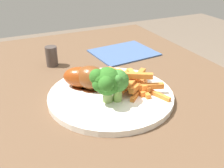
{
  "coord_description": "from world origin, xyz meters",
  "views": [
    {
      "loc": [
        0.37,
        -0.19,
        1.0
      ],
      "look_at": [
        -0.05,
        0.0,
        0.76
      ],
      "focal_mm": 42.58,
      "sensor_mm": 36.0,
      "label": 1
    }
  ],
  "objects_px": {
    "broccoli_floret_middle": "(117,81)",
    "chicken_drumstick_near": "(93,78)",
    "dining_table": "(121,160)",
    "dinner_plate": "(112,95)",
    "pepper_shaker": "(52,56)",
    "carrot_fries_pile": "(134,82)",
    "chicken_drumstick_far": "(84,78)",
    "broccoli_floret_front": "(105,82)"
  },
  "relations": [
    {
      "from": "broccoli_floret_middle",
      "to": "carrot_fries_pile",
      "type": "relative_size",
      "value": 0.39
    },
    {
      "from": "chicken_drumstick_near",
      "to": "chicken_drumstick_far",
      "type": "height_order",
      "value": "chicken_drumstick_near"
    },
    {
      "from": "broccoli_floret_front",
      "to": "pepper_shaker",
      "type": "bearing_deg",
      "value": -169.58
    },
    {
      "from": "chicken_drumstick_near",
      "to": "chicken_drumstick_far",
      "type": "distance_m",
      "value": 0.02
    },
    {
      "from": "chicken_drumstick_near",
      "to": "pepper_shaker",
      "type": "relative_size",
      "value": 1.99
    },
    {
      "from": "pepper_shaker",
      "to": "chicken_drumstick_far",
      "type": "bearing_deg",
      "value": 10.07
    },
    {
      "from": "broccoli_floret_middle",
      "to": "carrot_fries_pile",
      "type": "xyz_separation_m",
      "value": [
        -0.03,
        0.06,
        -0.03
      ]
    },
    {
      "from": "carrot_fries_pile",
      "to": "broccoli_floret_front",
      "type": "bearing_deg",
      "value": -69.88
    },
    {
      "from": "broccoli_floret_front",
      "to": "chicken_drumstick_far",
      "type": "bearing_deg",
      "value": -168.86
    },
    {
      "from": "dinner_plate",
      "to": "broccoli_floret_front",
      "type": "relative_size",
      "value": 3.64
    },
    {
      "from": "broccoli_floret_middle",
      "to": "carrot_fries_pile",
      "type": "distance_m",
      "value": 0.07
    },
    {
      "from": "chicken_drumstick_near",
      "to": "broccoli_floret_front",
      "type": "bearing_deg",
      "value": 1.46
    },
    {
      "from": "dinner_plate",
      "to": "chicken_drumstick_near",
      "type": "relative_size",
      "value": 2.47
    },
    {
      "from": "broccoli_floret_front",
      "to": "pepper_shaker",
      "type": "height_order",
      "value": "broccoli_floret_front"
    },
    {
      "from": "broccoli_floret_middle",
      "to": "chicken_drumstick_near",
      "type": "bearing_deg",
      "value": -160.01
    },
    {
      "from": "broccoli_floret_front",
      "to": "broccoli_floret_middle",
      "type": "relative_size",
      "value": 1.09
    },
    {
      "from": "dinner_plate",
      "to": "carrot_fries_pile",
      "type": "bearing_deg",
      "value": 89.87
    },
    {
      "from": "broccoli_floret_middle",
      "to": "chicken_drumstick_near",
      "type": "relative_size",
      "value": 0.62
    },
    {
      "from": "dining_table",
      "to": "pepper_shaker",
      "type": "distance_m",
      "value": 0.31
    },
    {
      "from": "broccoli_floret_middle",
      "to": "pepper_shaker",
      "type": "xyz_separation_m",
      "value": [
        -0.24,
        -0.07,
        -0.03
      ]
    },
    {
      "from": "dining_table",
      "to": "carrot_fries_pile",
      "type": "distance_m",
      "value": 0.17
    },
    {
      "from": "carrot_fries_pile",
      "to": "pepper_shaker",
      "type": "xyz_separation_m",
      "value": [
        -0.21,
        -0.12,
        -0.0
      ]
    },
    {
      "from": "carrot_fries_pile",
      "to": "chicken_drumstick_far",
      "type": "relative_size",
      "value": 1.31
    },
    {
      "from": "broccoli_floret_front",
      "to": "chicken_drumstick_near",
      "type": "bearing_deg",
      "value": -178.54
    },
    {
      "from": "dining_table",
      "to": "chicken_drumstick_far",
      "type": "bearing_deg",
      "value": -159.18
    },
    {
      "from": "chicken_drumstick_far",
      "to": "pepper_shaker",
      "type": "bearing_deg",
      "value": -169.93
    },
    {
      "from": "broccoli_floret_middle",
      "to": "dinner_plate",
      "type": "bearing_deg",
      "value": 171.09
    },
    {
      "from": "carrot_fries_pile",
      "to": "pepper_shaker",
      "type": "height_order",
      "value": "carrot_fries_pile"
    },
    {
      "from": "broccoli_floret_front",
      "to": "chicken_drumstick_far",
      "type": "relative_size",
      "value": 0.56
    },
    {
      "from": "dinner_plate",
      "to": "broccoli_floret_front",
      "type": "bearing_deg",
      "value": -43.09
    },
    {
      "from": "dining_table",
      "to": "carrot_fries_pile",
      "type": "xyz_separation_m",
      "value": [
        -0.05,
        0.05,
        0.15
      ]
    },
    {
      "from": "broccoli_floret_front",
      "to": "chicken_drumstick_far",
      "type": "distance_m",
      "value": 0.08
    },
    {
      "from": "pepper_shaker",
      "to": "chicken_drumstick_near",
      "type": "bearing_deg",
      "value": 13.34
    },
    {
      "from": "dinner_plate",
      "to": "pepper_shaker",
      "type": "distance_m",
      "value": 0.23
    },
    {
      "from": "dinner_plate",
      "to": "broccoli_floret_middle",
      "type": "xyz_separation_m",
      "value": [
        0.03,
        -0.0,
        0.05
      ]
    },
    {
      "from": "dining_table",
      "to": "chicken_drumstick_near",
      "type": "xyz_separation_m",
      "value": [
        -0.09,
        -0.03,
        0.16
      ]
    },
    {
      "from": "carrot_fries_pile",
      "to": "chicken_drumstick_far",
      "type": "bearing_deg",
      "value": -118.26
    },
    {
      "from": "dining_table",
      "to": "chicken_drumstick_near",
      "type": "distance_m",
      "value": 0.18
    },
    {
      "from": "broccoli_floret_front",
      "to": "broccoli_floret_middle",
      "type": "distance_m",
      "value": 0.02
    },
    {
      "from": "broccoli_floret_front",
      "to": "chicken_drumstick_near",
      "type": "xyz_separation_m",
      "value": [
        -0.06,
        -0.0,
        -0.02
      ]
    },
    {
      "from": "dinner_plate",
      "to": "chicken_drumstick_far",
      "type": "xyz_separation_m",
      "value": [
        -0.05,
        -0.04,
        0.03
      ]
    },
    {
      "from": "broccoli_floret_front",
      "to": "carrot_fries_pile",
      "type": "bearing_deg",
      "value": 110.12
    }
  ]
}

